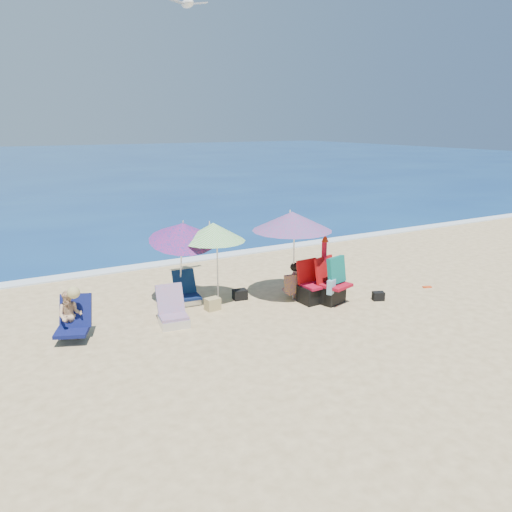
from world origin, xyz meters
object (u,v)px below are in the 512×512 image
umbrella_blue (183,232)px  person_center (296,282)px  umbrella_turquoise (292,221)px  camp_chair_right (331,286)px  person_left (71,315)px  chair_rainbow (173,315)px  seagull (187,4)px  camp_chair_left (312,290)px  furled_umbrella (324,264)px  chair_navy (187,295)px  umbrella_striped (213,232)px

umbrella_blue → person_center: bearing=-22.5°
umbrella_blue → umbrella_turquoise: bearing=-21.2°
camp_chair_right → person_left: bearing=171.9°
chair_rainbow → person_left: person_left is taller
umbrella_turquoise → umbrella_blue: (-2.14, 0.83, -0.16)m
umbrella_blue → seagull: (0.41, 0.35, 4.41)m
person_left → umbrella_turquoise: bearing=-0.9°
umbrella_blue → camp_chair_left: bearing=-27.8°
furled_umbrella → person_left: bearing=174.4°
chair_navy → person_left: (-2.46, -0.76, 0.27)m
chair_navy → person_center: (2.19, -0.92, 0.21)m
person_center → chair_navy: bearing=157.2°
umbrella_blue → chair_rainbow: 1.80m
camp_chair_right → person_center: 0.76m
umbrella_turquoise → camp_chair_right: 1.61m
chair_navy → person_left: size_ratio=0.68×
umbrella_blue → chair_navy: umbrella_blue is taller
umbrella_turquoise → umbrella_striped: (-1.58, 0.55, -0.17)m
umbrella_turquoise → furled_umbrella: umbrella_turquoise is taller
camp_chair_right → person_center: size_ratio=1.28×
chair_navy → seagull: (0.37, 0.35, 5.78)m
furled_umbrella → camp_chair_right: 0.49m
person_left → seagull: 6.29m
umbrella_blue → person_left: 2.77m
camp_chair_right → furled_umbrella: bearing=97.4°
furled_umbrella → umbrella_blue: bearing=154.9°
chair_navy → camp_chair_right: 3.08m
umbrella_turquoise → seagull: size_ratio=2.45×
furled_umbrella → seagull: size_ratio=1.67×
camp_chair_left → umbrella_turquoise: bearing=120.1°
camp_chair_left → camp_chair_right: 0.42m
person_center → person_left: (-4.66, 0.16, 0.06)m
furled_umbrella → seagull: 5.87m
person_center → chair_rainbow: bearing=-178.4°
umbrella_turquoise → chair_navy: 2.74m
umbrella_turquoise → person_left: size_ratio=2.14×
umbrella_turquoise → camp_chair_right: umbrella_turquoise is taller
chair_rainbow → camp_chair_right: (3.36, -0.49, 0.18)m
umbrella_turquoise → umbrella_blue: size_ratio=1.13×
umbrella_turquoise → person_center: umbrella_turquoise is taller
umbrella_striped → camp_chair_left: umbrella_striped is taller
camp_chair_right → umbrella_turquoise: bearing=131.3°
camp_chair_left → camp_chair_right: (0.33, -0.23, 0.10)m
umbrella_turquoise → furled_umbrella: 1.15m
umbrella_striped → camp_chair_left: bearing=-28.1°
person_center → seagull: size_ratio=0.92×
person_left → umbrella_blue: bearing=17.4°
seagull → person_center: bearing=-34.9°
umbrella_turquoise → seagull: bearing=145.8°
umbrella_blue → umbrella_striped: bearing=-26.7°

